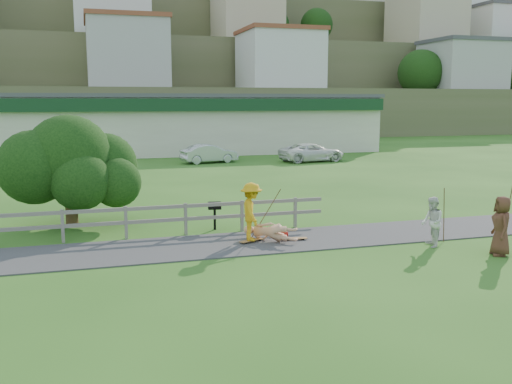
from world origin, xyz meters
The scene contains 19 objects.
ground centered at (0.00, 0.00, 0.00)m, with size 260.00×260.00×0.00m, color #295919.
path centered at (0.00, 1.50, 0.02)m, with size 34.00×3.00×0.04m, color #3D3D40.
fence centered at (-4.62, 3.30, 0.72)m, with size 15.05×0.10×1.10m.
strip_mall centered at (4.00, 34.94, 2.58)m, with size 32.50×10.75×5.10m.
hillside centered at (0.00, 91.31, 14.41)m, with size 220.00×67.00×47.50m.
skater_rider centered at (-0.17, 1.52, 0.94)m, with size 1.21×0.70×1.88m, color gold.
skater_fallen centered at (0.46, 1.47, 0.33)m, with size 1.82×0.44×0.66m, color tan.
spectator_a centered at (5.14, -0.53, 0.79)m, with size 0.77×0.60×1.59m, color silver.
spectator_c centered at (6.53, -1.98, 0.89)m, with size 0.87×0.57×1.79m, color #553022.
car_silver centered at (3.50, 25.34, 0.68)m, with size 1.44×4.14×1.36m, color silver.
car_white centered at (11.09, 24.02, 0.69)m, with size 2.28×4.95×1.38m, color white.
tree centered at (-5.77, 5.93, 1.81)m, with size 5.02×5.02×3.62m, color black, non-canonical shape.
bbq centered at (-0.88, 3.78, 0.50)m, with size 0.46×0.35×0.99m, color black, non-canonical shape.
longboard_rider centered at (-0.17, 1.52, 0.05)m, with size 0.88×0.22×0.10m, color olive, non-canonical shape.
longboard_fallen centered at (1.26, 1.37, 0.05)m, with size 0.84×0.21×0.09m, color olive, non-canonical shape.
helmet centered at (1.06, 1.82, 0.14)m, with size 0.29×0.29×0.29m, color #9E1209.
pole_rider centered at (0.43, 1.92, 0.99)m, with size 0.03×0.03×1.97m, color #513720.
pole_spec_left centered at (5.87, -0.09, 0.89)m, with size 0.03×0.03×1.79m, color #513720.
pole_spec_right centered at (7.95, -0.56, 1.01)m, with size 0.03×0.03×2.02m, color #513720.
Camera 1 is at (-5.15, -15.70, 4.57)m, focal length 40.00 mm.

